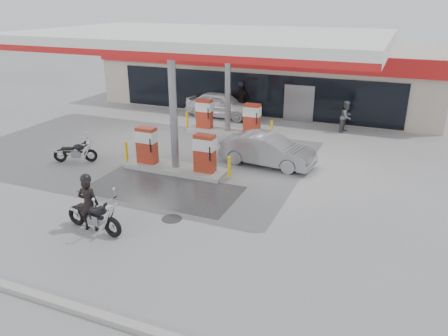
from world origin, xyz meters
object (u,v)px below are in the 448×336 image
at_px(biker_main, 89,204).
at_px(parked_car_left, 132,91).
at_px(main_motorcycle, 95,217).
at_px(sedan_white, 222,105).
at_px(pump_island_near, 175,155).
at_px(parked_car_right, 361,111).
at_px(hatchback_silver, 268,150).
at_px(attendant, 346,117).
at_px(pump_island_far, 228,121).
at_px(parked_motorcycle, 76,152).
at_px(biker_walking, 241,100).

xyz_separation_m(biker_main, parked_car_left, (-9.95, 17.33, -0.37)).
bearing_deg(main_motorcycle, sedan_white, 104.28).
height_order(pump_island_near, parked_car_right, pump_island_near).
bearing_deg(main_motorcycle, hatchback_silver, 74.30).
relative_size(hatchback_silver, parked_car_right, 1.08).
distance_m(attendant, parked_car_right, 2.95).
bearing_deg(pump_island_far, main_motorcycle, -89.28).
relative_size(pump_island_near, pump_island_far, 1.00).
height_order(parked_motorcycle, attendant, attendant).
bearing_deg(pump_island_far, pump_island_near, -90.00).
bearing_deg(biker_walking, parked_car_left, 171.81).
xyz_separation_m(pump_island_far, main_motorcycle, (0.15, -11.65, -0.20)).
bearing_deg(parked_car_left, biker_main, -125.55).
height_order(main_motorcycle, parked_motorcycle, main_motorcycle).
bearing_deg(biker_walking, main_motorcycle, -83.83).
relative_size(attendant, hatchback_silver, 0.41).
bearing_deg(pump_island_near, hatchback_silver, 32.50).
xyz_separation_m(hatchback_silver, biker_walking, (-4.08, 7.60, 0.34)).
relative_size(hatchback_silver, parked_car_left, 1.13).
relative_size(pump_island_far, main_motorcycle, 2.28).
distance_m(main_motorcycle, hatchback_silver, 8.52).
bearing_deg(pump_island_far, parked_motorcycle, -124.74).
bearing_deg(parked_motorcycle, pump_island_far, 31.30).
height_order(parked_car_left, parked_car_right, same).
bearing_deg(biker_walking, attendant, -5.35).
height_order(biker_main, parked_car_right, biker_main).
bearing_deg(parked_motorcycle, parked_car_right, 24.23).
bearing_deg(biker_walking, pump_island_far, -77.33).
xyz_separation_m(pump_island_far, biker_walking, (-0.63, 3.80, 0.32)).
distance_m(biker_main, biker_walking, 15.44).
xyz_separation_m(biker_main, attendant, (5.99, 14.43, -0.04)).
bearing_deg(hatchback_silver, biker_main, 160.94).
bearing_deg(hatchback_silver, parked_motorcycle, 115.14).
relative_size(main_motorcycle, biker_walking, 1.09).
relative_size(pump_island_far, hatchback_silver, 1.22).
bearing_deg(parked_car_left, pump_island_far, -95.11).
xyz_separation_m(sedan_white, hatchback_silver, (5.16, -7.00, -0.08)).
relative_size(pump_island_far, parked_motorcycle, 2.74).
xyz_separation_m(attendant, parked_car_right, (0.51, 2.89, -0.33)).
height_order(biker_main, attendant, biker_main).
bearing_deg(sedan_white, parked_car_right, -68.69).
bearing_deg(hatchback_silver, parked_car_left, 59.83).
bearing_deg(pump_island_near, biker_walking, 93.66).
distance_m(parked_motorcycle, biker_walking, 11.35).
distance_m(sedan_white, parked_car_left, 8.66).
bearing_deg(parked_car_right, main_motorcycle, -177.76).
height_order(pump_island_far, parked_car_right, pump_island_far).
distance_m(main_motorcycle, biker_walking, 15.48).
distance_m(pump_island_near, parked_car_right, 13.35).
relative_size(sedan_white, attendant, 2.61).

